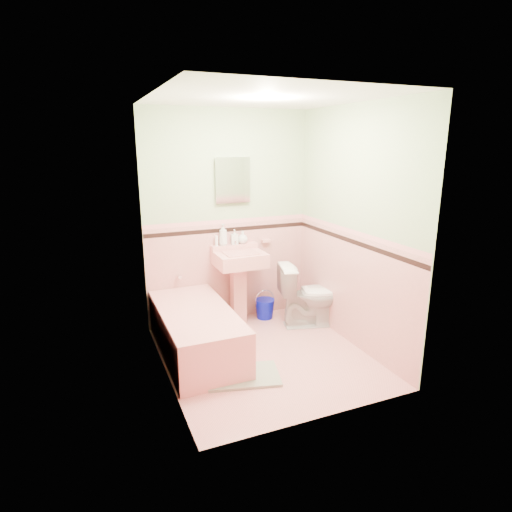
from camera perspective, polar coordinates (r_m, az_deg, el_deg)
name	(u,v)px	position (r m, az deg, el deg)	size (l,w,h in m)	color
floor	(265,356)	(4.48, 1.27, -13.23)	(2.20, 2.20, 0.00)	pink
ceiling	(267,97)	(3.98, 1.48, 20.48)	(2.20, 2.20, 0.00)	white
wall_back	(228,219)	(5.06, -3.73, 5.02)	(2.50, 2.50, 0.00)	beige
wall_front	(328,267)	(3.11, 9.65, -1.41)	(2.50, 2.50, 0.00)	beige
wall_left	(160,246)	(3.76, -12.68, 1.28)	(2.50, 2.50, 0.00)	beige
wall_right	(354,229)	(4.54, 12.99, 3.55)	(2.50, 2.50, 0.00)	beige
wainscot_back	(229,272)	(5.19, -3.57, -2.09)	(2.00, 2.00, 0.00)	pink
wainscot_front	(324,348)	(3.35, 9.05, -12.08)	(2.00, 2.00, 0.00)	pink
wainscot_left	(166,316)	(3.96, -11.98, -7.87)	(2.20, 2.20, 0.00)	pink
wainscot_right	(350,288)	(4.70, 12.42, -4.25)	(2.20, 2.20, 0.00)	pink
accent_back	(229,230)	(5.06, -3.64, 3.54)	(2.00, 2.00, 0.00)	black
accent_front	(326,283)	(3.16, 9.37, -3.59)	(2.00, 2.00, 0.00)	black
accent_left	(163,261)	(3.80, -12.31, -0.60)	(2.20, 2.20, 0.00)	black
accent_right	(352,241)	(4.56, 12.71, 1.93)	(2.20, 2.20, 0.00)	black
cap_back	(229,221)	(5.04, -3.66, 4.65)	(2.00, 2.00, 0.00)	pink
cap_front	(327,270)	(3.13, 9.45, -1.86)	(2.00, 2.00, 0.00)	pink
cap_left	(163,249)	(3.77, -12.39, 0.86)	(2.20, 2.20, 0.00)	pink
cap_right	(352,232)	(4.54, 12.78, 3.17)	(2.20, 2.20, 0.00)	pink
bathtub	(196,333)	(4.48, -7.98, -10.19)	(0.70, 1.50, 0.45)	pink
tub_faucet	(179,276)	(4.99, -10.28, -2.66)	(0.04, 0.04, 0.12)	silver
sink	(240,289)	(5.05, -2.15, -4.41)	(0.56, 0.48, 0.89)	pink
sink_faucet	(235,245)	(5.04, -2.77, 1.52)	(0.02, 0.02, 0.10)	silver
medicine_cabinet	(233,180)	(4.99, -3.15, 10.11)	(0.40, 0.04, 0.51)	white
soap_dish	(266,241)	(5.25, 1.33, 2.06)	(0.11, 0.06, 0.04)	pink
soap_bottle_left	(223,235)	(5.00, -4.43, 2.86)	(0.10, 0.10, 0.25)	#B2B2B2
soap_bottle_mid	(234,237)	(5.06, -2.90, 2.58)	(0.08, 0.08, 0.18)	#B2B2B2
soap_bottle_right	(243,237)	(5.10, -1.80, 2.53)	(0.12, 0.12, 0.15)	#B2B2B2
tube	(217,241)	(4.99, -5.31, 2.04)	(0.04, 0.04, 0.12)	white
toilet	(310,295)	(5.09, 7.30, -5.17)	(0.42, 0.74, 0.75)	white
bucket	(265,309)	(5.33, 1.18, -7.06)	(0.24, 0.24, 0.24)	#060EB2
bath_mat	(243,376)	(4.12, -1.74, -15.73)	(0.67, 0.44, 0.03)	gray
shoe	(232,373)	(4.09, -3.27, -15.36)	(0.14, 0.06, 0.05)	#BF1E59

